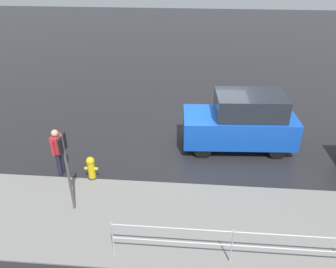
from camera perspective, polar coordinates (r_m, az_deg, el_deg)
The scene contains 7 objects.
ground_plane at distance 12.42m, azimuth 7.49°, elevation -1.39°, with size 60.00×60.00×0.00m, color black.
kerb_strip at distance 9.09m, azimuth 8.34°, elevation -15.18°, with size 24.00×3.20×0.04m, color slate.
moving_hatchback at distance 11.84m, azimuth 12.66°, elevation 2.13°, with size 3.99×1.92×2.06m.
fire_hydrant at distance 10.53m, azimuth -13.22°, elevation -5.81°, with size 0.42×0.31×0.80m.
pedestrian at distance 10.71m, azimuth -18.66°, elevation -2.43°, with size 0.30×0.56×1.62m.
metal_railing at distance 8.07m, azimuth 21.29°, elevation -17.49°, with size 8.22×0.04×1.05m.
sign_post at distance 8.83m, azimuth -17.32°, elevation -4.82°, with size 0.07×0.44×2.40m.
Camera 1 is at (0.75, 10.60, 6.43)m, focal length 35.00 mm.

